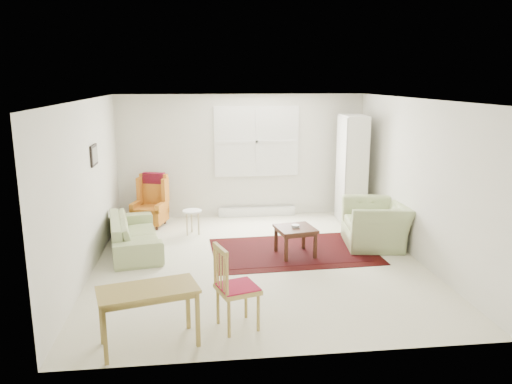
{
  "coord_description": "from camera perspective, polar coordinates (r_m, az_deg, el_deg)",
  "views": [
    {
      "loc": [
        -0.91,
        -7.31,
        2.79
      ],
      "look_at": [
        0.0,
        0.3,
        1.05
      ],
      "focal_mm": 35.0,
      "sensor_mm": 36.0,
      "label": 1
    }
  ],
  "objects": [
    {
      "name": "room",
      "position": [
        7.73,
        0.22,
        1.35
      ],
      "size": [
        5.04,
        5.54,
        2.51
      ],
      "color": "beige",
      "rests_on": "ground"
    },
    {
      "name": "stool",
      "position": [
        9.22,
        -7.28,
        -3.43
      ],
      "size": [
        0.45,
        0.45,
        0.46
      ],
      "primitive_type": null,
      "rotation": [
        0.0,
        0.0,
        -0.41
      ],
      "color": "white",
      "rests_on": "ground"
    },
    {
      "name": "wingback_chair",
      "position": [
        9.78,
        -12.08,
        -1.0
      ],
      "size": [
        0.74,
        0.76,
        1.01
      ],
      "primitive_type": null,
      "rotation": [
        0.0,
        0.0,
        -0.3
      ],
      "color": "#C06D1D",
      "rests_on": "ground"
    },
    {
      "name": "coffee_table",
      "position": [
        8.09,
        4.5,
        -5.64
      ],
      "size": [
        0.68,
        0.68,
        0.48
      ],
      "primitive_type": null,
      "rotation": [
        0.0,
        0.0,
        0.17
      ],
      "color": "#3F1F13",
      "rests_on": "ground"
    },
    {
      "name": "sofa",
      "position": [
        8.53,
        -13.75,
        -3.94
      ],
      "size": [
        1.09,
        2.03,
        0.78
      ],
      "primitive_type": "imported",
      "rotation": [
        0.0,
        0.0,
        1.75
      ],
      "color": "#96A56E",
      "rests_on": "ground"
    },
    {
      "name": "desk_chair",
      "position": [
        5.73,
        -2.12,
        -10.74
      ],
      "size": [
        0.55,
        0.55,
        1.0
      ],
      "primitive_type": null,
      "rotation": [
        0.0,
        0.0,
        1.88
      ],
      "color": "#A58C42",
      "rests_on": "ground"
    },
    {
      "name": "armchair",
      "position": [
        8.75,
        13.6,
        -3.06
      ],
      "size": [
        1.16,
        1.29,
        0.91
      ],
      "primitive_type": "imported",
      "rotation": [
        0.0,
        0.0,
        -1.7
      ],
      "color": "#96A56E",
      "rests_on": "ground"
    },
    {
      "name": "cabinet",
      "position": [
        9.95,
        10.92,
        2.53
      ],
      "size": [
        0.5,
        0.87,
        2.12
      ],
      "primitive_type": null,
      "rotation": [
        0.0,
        0.0,
        -0.06
      ],
      "color": "white",
      "rests_on": "ground"
    },
    {
      "name": "rug",
      "position": [
        8.33,
        4.3,
        -6.71
      ],
      "size": [
        2.73,
        1.82,
        0.03
      ],
      "primitive_type": null,
      "rotation": [
        0.0,
        0.0,
        0.04
      ],
      "color": "black",
      "rests_on": "ground"
    },
    {
      "name": "desk",
      "position": [
        5.56,
        -12.12,
        -13.78
      ],
      "size": [
        1.13,
        0.76,
        0.65
      ],
      "primitive_type": null,
      "rotation": [
        0.0,
        0.0,
        0.26
      ],
      "color": "#A58C42",
      "rests_on": "ground"
    }
  ]
}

